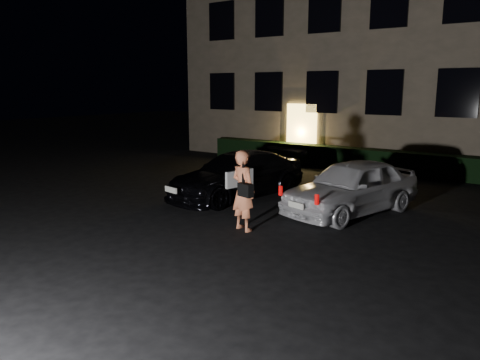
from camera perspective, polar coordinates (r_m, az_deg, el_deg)
The scene contains 6 objects.
ground at distance 9.78m, azimuth -4.96°, elevation -7.90°, with size 80.00×80.00×0.00m, color black.
building at distance 22.98m, azimuth 20.98°, elevation 17.53°, with size 20.00×8.11×12.00m.
hedge at distance 18.73m, azimuth 16.29°, elevation 2.27°, with size 15.00×0.70×0.85m, color black.
sedan at distance 13.74m, azimuth -0.34°, elevation 0.60°, with size 2.72×4.83×1.32m.
hatch at distance 12.32m, azimuth 13.45°, elevation -0.80°, with size 2.71×4.39×1.40m.
man at distance 10.51m, azimuth 0.42°, elevation -1.28°, with size 0.77×0.61×1.84m.
Camera 1 is at (6.02, -7.02, 3.20)m, focal length 35.00 mm.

